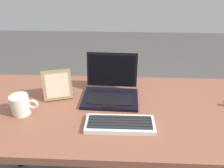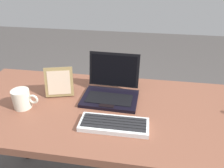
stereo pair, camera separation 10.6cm
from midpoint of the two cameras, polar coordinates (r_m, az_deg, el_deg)
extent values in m
cube|color=brown|center=(1.08, -0.87, -7.06)|extent=(1.61, 0.66, 0.04)
cylinder|color=black|center=(1.73, -26.42, -10.37)|extent=(0.05, 0.05, 0.71)
cube|color=black|center=(1.12, -3.35, -3.91)|extent=(0.28, 0.20, 0.02)
cube|color=black|center=(1.10, -3.46, -3.89)|extent=(0.23, 0.11, 0.00)
cube|color=black|center=(1.05, -3.90, -5.71)|extent=(0.07, 0.03, 0.00)
cube|color=black|center=(1.16, -2.80, 3.66)|extent=(0.27, 0.05, 0.18)
cube|color=black|center=(1.16, -2.83, 3.51)|extent=(0.24, 0.04, 0.16)
cube|color=silver|center=(1.16, -2.82, 3.12)|extent=(0.23, 0.01, 0.01)
cube|color=silver|center=(0.95, -1.20, -10.52)|extent=(0.30, 0.12, 0.02)
cube|color=black|center=(0.92, -1.34, -11.35)|extent=(0.27, 0.02, 0.00)
cube|color=black|center=(0.93, -1.27, -10.63)|extent=(0.27, 0.02, 0.00)
cube|color=black|center=(0.94, -1.21, -9.93)|extent=(0.27, 0.02, 0.00)
cube|color=black|center=(0.96, -1.14, -9.24)|extent=(0.27, 0.02, 0.00)
cube|color=black|center=(0.97, -1.08, -8.58)|extent=(0.27, 0.02, 0.00)
cube|color=olive|center=(1.15, -16.75, -0.32)|extent=(0.15, 0.09, 0.15)
cube|color=#C9AF92|center=(1.14, -16.76, -0.49)|extent=(0.12, 0.07, 0.12)
cube|color=olive|center=(1.21, -16.30, -2.18)|extent=(0.02, 0.02, 0.03)
cylinder|color=beige|center=(1.11, -25.42, -4.96)|extent=(0.08, 0.08, 0.09)
torus|color=beige|center=(1.08, -22.63, -4.95)|extent=(0.05, 0.01, 0.05)
camera|label=1|loc=(0.05, -92.86, -1.59)|focal=35.31mm
camera|label=2|loc=(0.05, 87.14, 1.59)|focal=35.31mm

